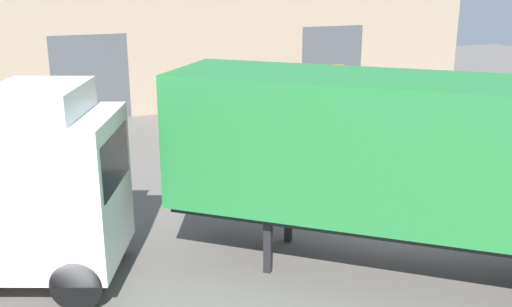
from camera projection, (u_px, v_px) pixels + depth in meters
ground_plane at (385, 225)px, 15.08m from camera, size 60.00×60.00×0.00m
warehouse_building at (194, 36)px, 30.65m from camera, size 26.35×9.20×5.79m
tractor_unit_white at (32, 193)px, 11.90m from camera, size 7.01×4.67×4.08m
container_trailer_green at (412, 155)px, 11.86m from camera, size 9.13×8.08×4.16m
delivery_van_orange at (337, 105)px, 22.24m from camera, size 3.08×5.64×2.42m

